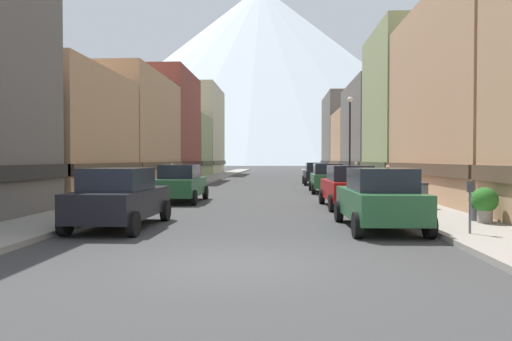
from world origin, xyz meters
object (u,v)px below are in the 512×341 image
(car_right_2, at_px, (327,178))
(potted_plant_0, at_px, (485,202))
(streetlamp_right, at_px, (350,129))
(car_right_3, at_px, (316,174))
(pedestrian_0, at_px, (356,175))
(car_left_1, at_px, (181,183))
(car_right_0, at_px, (379,199))
(car_right_1, at_px, (349,186))
(trash_bin_right, at_px, (421,195))
(pedestrian_2, at_px, (388,183))
(parking_meter_near, at_px, (470,200))
(pedestrian_1, at_px, (172,176))
(potted_plant_1, at_px, (478,204))
(car_left_0, at_px, (120,198))

(car_right_2, relative_size, potted_plant_0, 4.20)
(car_right_2, xyz_separation_m, streetlamp_right, (1.55, 1.28, 3.09))
(car_right_3, xyz_separation_m, pedestrian_0, (2.45, -4.66, 0.03))
(car_left_1, height_order, car_right_0, same)
(streetlamp_right, bearing_deg, pedestrian_0, 74.32)
(potted_plant_0, bearing_deg, car_right_1, 118.98)
(car_left_1, distance_m, trash_bin_right, 10.83)
(car_left_1, relative_size, pedestrian_2, 2.75)
(trash_bin_right, bearing_deg, pedestrian_2, 91.10)
(parking_meter_near, height_order, potted_plant_0, parking_meter_near)
(car_right_3, height_order, pedestrian_1, car_right_3)
(car_right_1, height_order, streetlamp_right, streetlamp_right)
(parking_meter_near, bearing_deg, potted_plant_0, 59.34)
(pedestrian_1, relative_size, streetlamp_right, 0.28)
(car_right_1, distance_m, trash_bin_right, 2.97)
(car_right_0, relative_size, potted_plant_0, 4.22)
(car_right_2, bearing_deg, streetlamp_right, 39.44)
(potted_plant_1, bearing_deg, streetlamp_right, 95.97)
(parking_meter_near, relative_size, trash_bin_right, 1.36)
(car_right_1, relative_size, parking_meter_near, 3.35)
(pedestrian_2, distance_m, streetlamp_right, 7.55)
(potted_plant_0, distance_m, streetlamp_right, 16.68)
(pedestrian_2, bearing_deg, car_right_1, -123.61)
(potted_plant_0, height_order, potted_plant_1, potted_plant_0)
(potted_plant_1, xyz_separation_m, pedestrian_2, (-0.75, 8.96, 0.22))
(car_right_2, distance_m, potted_plant_0, 15.34)
(car_right_0, distance_m, streetlamp_right, 17.12)
(car_right_1, distance_m, potted_plant_0, 6.60)
(car_left_0, distance_m, streetlamp_right, 19.43)
(car_left_0, height_order, trash_bin_right, car_left_0)
(trash_bin_right, bearing_deg, pedestrian_1, 134.87)
(parking_meter_near, bearing_deg, car_left_0, 170.92)
(parking_meter_near, distance_m, pedestrian_2, 11.58)
(car_right_1, distance_m, pedestrian_0, 13.93)
(car_right_2, xyz_separation_m, potted_plant_1, (3.20, -14.51, -0.23))
(car_left_0, distance_m, potted_plant_1, 10.86)
(car_right_0, xyz_separation_m, potted_plant_0, (3.20, 0.49, -0.14))
(potted_plant_0, bearing_deg, parking_meter_near, -120.66)
(potted_plant_0, xyz_separation_m, pedestrian_0, (-0.75, 19.48, 0.17))
(potted_plant_1, xyz_separation_m, pedestrian_0, (-0.75, 18.99, 0.26))
(parking_meter_near, bearing_deg, car_right_2, 96.50)
(trash_bin_right, bearing_deg, streetlamp_right, 94.76)
(potted_plant_1, relative_size, pedestrian_0, 0.55)
(car_left_1, height_order, car_right_2, same)
(trash_bin_right, xyz_separation_m, pedestrian_1, (-12.60, 12.66, 0.26))
(potted_plant_0, height_order, streetlamp_right, streetlamp_right)
(car_left_0, bearing_deg, pedestrian_2, 44.97)
(car_left_0, distance_m, car_right_3, 25.87)
(car_right_0, relative_size, potted_plant_1, 4.77)
(car_right_0, height_order, potted_plant_1, car_right_0)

